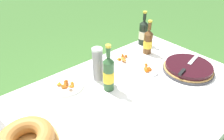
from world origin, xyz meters
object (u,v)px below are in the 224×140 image
serving_knife (188,66)px  snack_plate_right (146,70)px  snack_plate_near (123,59)px  bundt_cake (26,140)px  juice_bottle_red (143,32)px  cup_stack (98,65)px  cider_bottle_amber (148,42)px  snack_plate_left (67,85)px  berry_tart (188,68)px  cider_bottle_green (109,73)px

serving_knife → snack_plate_right: serving_knife is taller
serving_knife → snack_plate_right: bearing=124.0°
snack_plate_near → bundt_cake: bearing=-162.3°
snack_plate_near → juice_bottle_red: bearing=17.4°
cup_stack → cider_bottle_amber: cider_bottle_amber is taller
juice_bottle_red → snack_plate_left: 0.90m
berry_tart → cider_bottle_amber: cider_bottle_amber is taller
cider_bottle_amber → juice_bottle_red: juice_bottle_red is taller
cider_bottle_green → cider_bottle_amber: bearing=16.3°
cider_bottle_amber → snack_plate_left: bearing=177.8°
juice_bottle_red → snack_plate_left: bearing=-172.4°
cup_stack → snack_plate_near: (0.32, 0.08, -0.11)m
berry_tart → snack_plate_near: size_ratio=1.87×
cider_bottle_amber → snack_plate_right: cider_bottle_amber is taller
juice_bottle_red → snack_plate_near: 0.38m
cup_stack → cider_bottle_green: 0.13m
cider_bottle_green → bundt_cake: bearing=-171.8°
cup_stack → juice_bottle_red: (0.67, 0.19, -0.01)m
bundt_cake → snack_plate_near: 0.96m
berry_tart → serving_knife: bearing=-168.9°
serving_knife → snack_plate_left: 0.89m
serving_knife → cider_bottle_green: cider_bottle_green is taller
berry_tart → juice_bottle_red: 0.56m
berry_tart → bundt_cake: size_ratio=1.25×
snack_plate_near → snack_plate_right: same height
bundt_cake → cider_bottle_amber: size_ratio=1.02×
serving_knife → snack_plate_near: 0.50m
bundt_cake → cup_stack: size_ratio=1.19×
serving_knife → cup_stack: size_ratio=1.47×
snack_plate_right → serving_knife: bearing=-44.9°
bundt_cake → cup_stack: 0.64m
bundt_cake → cup_stack: bearing=19.6°
bundt_cake → snack_plate_left: size_ratio=1.31×
cider_bottle_amber → snack_plate_left: (-0.78, 0.03, -0.10)m
bundt_cake → cup_stack: (0.60, 0.21, 0.08)m
cider_bottle_green → juice_bottle_red: bearing=25.0°
serving_knife → bundt_cake: bearing=161.6°
berry_tart → cup_stack: cup_stack is taller
cider_bottle_amber → snack_plate_right: bearing=-139.7°
berry_tart → snack_plate_near: bearing=121.8°
juice_bottle_red → serving_knife: bearing=-101.4°
serving_knife → snack_plate_near: (-0.24, 0.44, -0.05)m
cider_bottle_green → snack_plate_near: bearing=32.2°
cider_bottle_green → juice_bottle_red: cider_bottle_green is taller
snack_plate_near → snack_plate_left: snack_plate_left is taller
cider_bottle_amber → juice_bottle_red: 0.18m
serving_knife → cup_stack: bearing=136.2°
cider_bottle_amber → snack_plate_left: size_ratio=1.29×
serving_knife → snack_plate_near: size_ratio=1.85×
cider_bottle_amber → snack_plate_left: 0.79m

